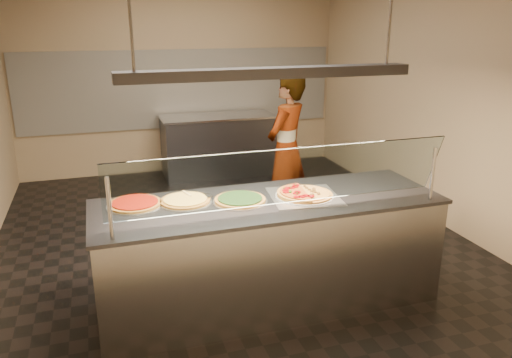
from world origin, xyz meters
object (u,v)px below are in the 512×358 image
object	(u,v)px
pizza_cheese	(185,200)
pizza_spatula	(194,195)
perforated_tray	(304,196)
half_pizza_sausage	(317,192)
half_pizza_pepperoni	(292,194)
sneeze_guard	(285,177)
pizza_spinach	(240,199)
prep_table	(218,145)
worker	(287,148)
serving_counter	(269,252)
heat_lamp_housing	(270,73)
pizza_tomato	(135,203)

from	to	relation	value
pizza_cheese	pizza_spatula	xyz separation A→B (m)	(0.08, 0.07, 0.01)
perforated_tray	half_pizza_sausage	world-z (taller)	half_pizza_sausage
half_pizza_pepperoni	sneeze_guard	bearing A→B (deg)	-120.74
pizza_cheese	half_pizza_sausage	bearing A→B (deg)	-9.53
half_pizza_pepperoni	pizza_spinach	distance (m)	0.44
half_pizza_pepperoni	prep_table	size ratio (longest dim) A/B	0.28
pizza_cheese	pizza_spatula	distance (m)	0.11
worker	prep_table	bearing A→B (deg)	-121.17
serving_counter	heat_lamp_housing	bearing A→B (deg)	89.10
serving_counter	pizza_cheese	distance (m)	0.83
sneeze_guard	pizza_spinach	xyz separation A→B (m)	(-0.23, 0.39, -0.28)
worker	half_pizza_pepperoni	bearing A→B (deg)	29.59
pizza_cheese	pizza_tomato	xyz separation A→B (m)	(-0.39, 0.05, 0.00)
sneeze_guard	heat_lamp_housing	bearing A→B (deg)	90.00
half_pizza_pepperoni	worker	size ratio (longest dim) A/B	0.27
half_pizza_sausage	pizza_spatula	distance (m)	1.02
serving_counter	half_pizza_sausage	bearing A→B (deg)	-1.66
sneeze_guard	worker	xyz separation A→B (m)	(0.83, 2.08, -0.35)
sneeze_guard	prep_table	distance (m)	4.23
serving_counter	worker	xyz separation A→B (m)	(0.83, 1.74, 0.41)
pizza_tomato	worker	distance (m)	2.42
perforated_tray	pizza_tomato	size ratio (longest dim) A/B	1.39
sneeze_guard	half_pizza_sausage	bearing A→B (deg)	38.43
perforated_tray	pizza_tomato	world-z (taller)	pizza_tomato
perforated_tray	worker	bearing A→B (deg)	73.35
serving_counter	pizza_tomato	bearing A→B (deg)	168.09
half_pizza_sausage	pizza_spinach	world-z (taller)	half_pizza_sausage
half_pizza_sausage	pizza_spinach	bearing A→B (deg)	175.05
pizza_spinach	prep_table	bearing A→B (deg)	79.02
half_pizza_pepperoni	pizza_spatula	xyz separation A→B (m)	(-0.77, 0.25, -0.01)
worker	heat_lamp_housing	xyz separation A→B (m)	(-0.83, -1.74, 1.07)
heat_lamp_housing	pizza_spatula	bearing A→B (deg)	157.60
pizza_spinach	pizza_spatula	size ratio (longest dim) A/B	1.98
half_pizza_sausage	pizza_tomato	bearing A→B (deg)	170.95
sneeze_guard	perforated_tray	size ratio (longest dim) A/B	4.19
serving_counter	half_pizza_pepperoni	world-z (taller)	half_pizza_pepperoni
pizza_tomato	prep_table	xyz separation A→B (m)	(1.54, 3.57, -0.48)
half_pizza_sausage	pizza_cheese	xyz separation A→B (m)	(-1.08, 0.18, -0.01)
serving_counter	sneeze_guard	bearing A→B (deg)	-90.00
pizza_spinach	worker	xyz separation A→B (m)	(1.06, 1.69, -0.07)
half_pizza_sausage	pizza_spatula	xyz separation A→B (m)	(-0.99, 0.25, 0.00)
serving_counter	prep_table	world-z (taller)	same
half_pizza_pepperoni	pizza_cheese	xyz separation A→B (m)	(-0.86, 0.18, -0.02)
pizza_cheese	sneeze_guard	bearing A→B (deg)	-37.79
pizza_tomato	perforated_tray	bearing A→B (deg)	-9.80
serving_counter	pizza_spinach	xyz separation A→B (m)	(-0.23, 0.04, 0.48)
perforated_tray	heat_lamp_housing	xyz separation A→B (m)	(-0.31, 0.01, 1.01)
sneeze_guard	half_pizza_pepperoni	world-z (taller)	sneeze_guard
prep_table	heat_lamp_housing	xyz separation A→B (m)	(-0.49, -3.79, 1.48)
half_pizza_sausage	pizza_tomato	xyz separation A→B (m)	(-1.47, 0.23, -0.01)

